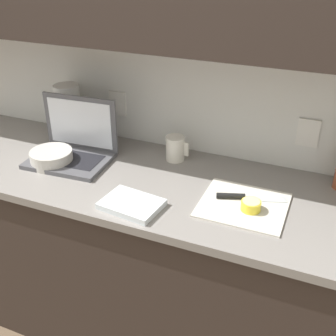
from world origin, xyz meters
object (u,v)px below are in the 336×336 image
object	(u,v)px
lemon_half_cut	(251,205)
measuring_cup	(175,148)
paper_towel_roll	(69,111)
bowl_white	(52,158)
knife	(239,197)
laptop	(74,145)
cutting_board	(243,205)

from	to	relation	value
lemon_half_cut	measuring_cup	distance (m)	0.50
measuring_cup	paper_towel_roll	size ratio (longest dim) A/B	0.42
bowl_white	measuring_cup	bearing A→B (deg)	27.45
knife	lemon_half_cut	xyz separation A→B (m)	(0.06, -0.06, 0.01)
laptop	cutting_board	distance (m)	0.82
lemon_half_cut	measuring_cup	size ratio (longest dim) A/B	0.65
cutting_board	measuring_cup	bearing A→B (deg)	146.52
lemon_half_cut	paper_towel_roll	bearing A→B (deg)	162.67
laptop	lemon_half_cut	distance (m)	0.85
laptop	paper_towel_roll	bearing A→B (deg)	124.53
cutting_board	paper_towel_roll	distance (m)	1.01
cutting_board	knife	world-z (taller)	knife
measuring_cup	bowl_white	size ratio (longest dim) A/B	0.61
cutting_board	measuring_cup	size ratio (longest dim) A/B	2.84
paper_towel_roll	knife	bearing A→B (deg)	-15.10
knife	measuring_cup	size ratio (longest dim) A/B	2.32
laptop	knife	bearing A→B (deg)	-7.68
laptop	knife	size ratio (longest dim) A/B	1.42
lemon_half_cut	paper_towel_roll	size ratio (longest dim) A/B	0.27
laptop	cutting_board	world-z (taller)	laptop
knife	bowl_white	world-z (taller)	bowl_white
laptop	measuring_cup	world-z (taller)	laptop
cutting_board	measuring_cup	xyz separation A→B (m)	(-0.38, 0.25, 0.05)
measuring_cup	bowl_white	xyz separation A→B (m)	(-0.49, -0.26, -0.02)
cutting_board	knife	size ratio (longest dim) A/B	1.22
laptop	bowl_white	xyz separation A→B (m)	(-0.06, -0.09, -0.03)
bowl_white	lemon_half_cut	bearing A→B (deg)	-1.41
lemon_half_cut	measuring_cup	bearing A→B (deg)	146.00
knife	laptop	bearing A→B (deg)	156.84
laptop	measuring_cup	distance (m)	0.46
laptop	paper_towel_roll	xyz separation A→B (m)	(-0.15, 0.20, 0.07)
cutting_board	lemon_half_cut	world-z (taller)	lemon_half_cut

